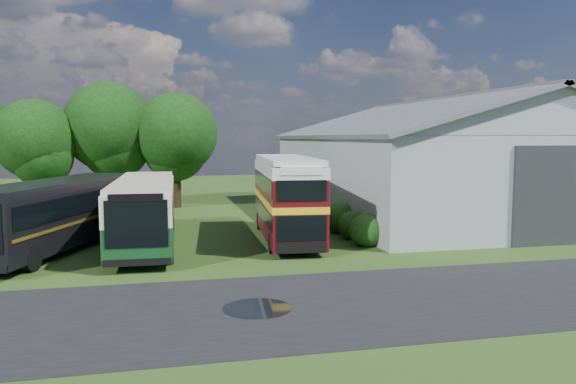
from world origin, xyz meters
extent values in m
plane|color=#243C13|center=(0.00, 0.00, 0.00)|extent=(120.00, 120.00, 0.00)
cube|color=black|center=(3.00, -3.00, 0.00)|extent=(60.00, 8.00, 0.02)
cylinder|color=black|center=(-1.50, -3.00, 0.00)|extent=(2.20, 2.20, 0.01)
cube|color=gray|center=(15.00, 16.00, 2.75)|extent=(18.00, 24.00, 5.50)
cube|color=#2D3033|center=(15.00, 3.92, 2.50)|extent=(5.20, 0.18, 5.00)
cylinder|color=black|center=(-13.00, 23.50, 1.53)|extent=(0.56, 0.56, 3.06)
sphere|color=black|center=(-13.00, 23.50, 5.27)|extent=(5.78, 5.78, 5.78)
cylinder|color=black|center=(-8.00, 24.80, 1.80)|extent=(0.56, 0.56, 3.60)
sphere|color=black|center=(-8.00, 24.80, 6.20)|extent=(6.80, 6.80, 6.80)
cylinder|color=black|center=(-3.00, 23.80, 1.66)|extent=(0.56, 0.56, 3.31)
sphere|color=black|center=(-3.00, 23.80, 5.70)|extent=(6.26, 6.26, 6.26)
sphere|color=#194714|center=(5.60, 6.00, 0.00)|extent=(1.70, 1.70, 1.70)
sphere|color=#194714|center=(5.60, 8.00, 0.00)|extent=(1.60, 1.60, 1.60)
sphere|color=#194714|center=(5.60, 10.00, 0.00)|extent=(1.80, 1.80, 1.80)
cube|color=#103D1A|center=(-5.12, 8.48, 1.84)|extent=(3.21, 12.23, 3.02)
cube|color=#480A10|center=(2.12, 8.60, 2.34)|extent=(3.55, 10.37, 4.07)
cube|color=black|center=(-9.19, 8.37, 1.84)|extent=(6.74, 12.36, 3.02)
camera|label=1|loc=(-4.47, -20.01, 5.39)|focal=35.00mm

